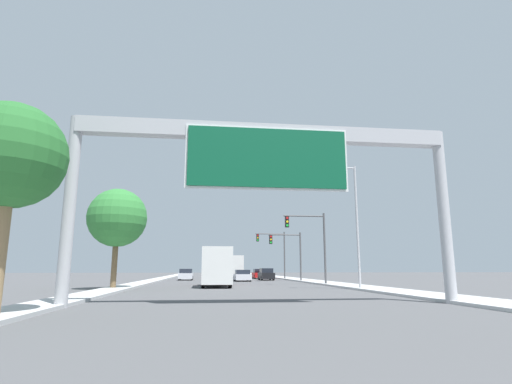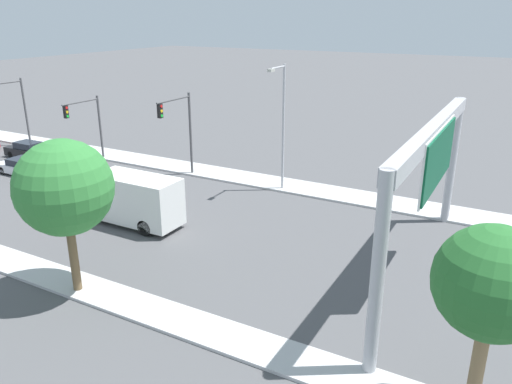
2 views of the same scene
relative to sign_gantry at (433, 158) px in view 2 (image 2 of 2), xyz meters
The scene contains 11 objects.
sidewalk_right 43.59m from the sign_gantry, 77.28° to the left, with size 3.00×120.00×0.15m.
sign_gantry is the anchor object (origin of this frame).
car_near_right 37.01m from the sign_gantry, 81.75° to the left, with size 1.71×4.44×1.53m.
car_mid_center 32.84m from the sign_gantry, 86.90° to the left, with size 1.87×4.77×1.35m.
truck_box_primary 18.22m from the sign_gantry, 95.70° to the left, with size 2.38×7.77×3.19m.
traffic_light_near_intersection 21.45m from the sign_gantry, 70.02° to the left, with size 4.02×0.32×6.73m.
traffic_light_mid_block 31.04m from the sign_gantry, 76.53° to the left, with size 3.99×0.32×5.75m.
traffic_light_far_intersection 40.77m from the sign_gantry, 79.82° to the left, with size 4.33×0.32×6.71m.
palm_tree_foreground 9.69m from the sign_gantry, 159.10° to the right, with size 3.50×3.50×6.91m.
palm_tree_background 16.82m from the sign_gantry, 123.67° to the left, with size 4.37×4.37×7.45m.
street_lamp_right 14.52m from the sign_gantry, 54.91° to the left, with size 2.41×0.28×9.26m.
Camera 2 is at (-23.49, 14.36, 12.53)m, focal length 35.00 mm.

